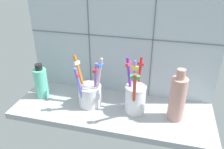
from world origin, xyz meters
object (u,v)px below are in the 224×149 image
(ceramic_vase, at_px, (177,99))
(soap_bottle, at_px, (41,82))
(toothbrush_cup_left, at_px, (90,93))
(toothbrush_cup_right, at_px, (135,97))

(ceramic_vase, bearing_deg, soap_bottle, 177.95)
(toothbrush_cup_left, xyz_separation_m, ceramic_vase, (0.27, -0.01, 0.03))
(ceramic_vase, bearing_deg, toothbrush_cup_left, 178.13)
(toothbrush_cup_right, height_order, ceramic_vase, toothbrush_cup_right)
(toothbrush_cup_left, height_order, soap_bottle, toothbrush_cup_left)
(toothbrush_cup_left, bearing_deg, soap_bottle, 177.68)
(toothbrush_cup_right, bearing_deg, toothbrush_cup_left, -179.75)
(toothbrush_cup_right, distance_m, soap_bottle, 0.33)
(toothbrush_cup_left, xyz_separation_m, toothbrush_cup_right, (0.15, 0.00, 0.01))
(ceramic_vase, bearing_deg, toothbrush_cup_right, 175.61)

